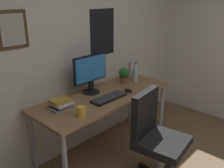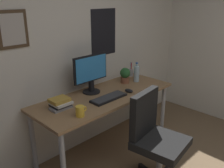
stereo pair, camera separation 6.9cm
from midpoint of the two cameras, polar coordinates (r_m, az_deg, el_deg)
wall_back at (r=2.75m, az=-10.70°, el=8.92°), size 4.40×0.10×2.60m
desk at (r=2.79m, az=-0.75°, el=-4.02°), size 1.69×0.65×0.76m
office_chair at (r=2.48m, az=10.52°, el=-11.48°), size 0.57×0.57×0.95m
monitor at (r=2.76m, az=-4.23°, el=2.74°), size 0.46×0.20×0.43m
keyboard at (r=2.64m, az=0.00°, el=-3.21°), size 0.43×0.15×0.03m
computer_mouse at (r=2.83m, az=4.62°, el=-1.55°), size 0.06×0.11×0.04m
water_bottle at (r=3.17m, az=6.33°, el=2.42°), size 0.07×0.07×0.25m
coffee_mug_near at (r=2.28m, az=-6.52°, el=-6.27°), size 0.12×0.08×0.10m
potted_plant at (r=3.11m, az=3.66°, el=2.12°), size 0.13×0.13×0.19m
pen_cup at (r=3.39m, az=4.96°, el=2.74°), size 0.07×0.07×0.20m
book_stack_left at (r=2.46m, az=-11.09°, el=-4.41°), size 0.21×0.17×0.10m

